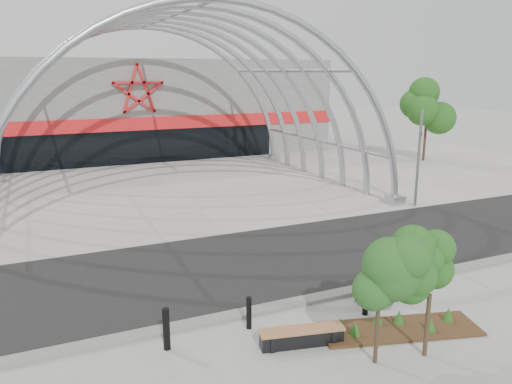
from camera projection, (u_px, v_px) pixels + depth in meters
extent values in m
plane|color=gray|center=(307.00, 298.00, 15.95)|extent=(140.00, 140.00, 0.00)
cube|color=black|center=(261.00, 261.00, 19.05)|extent=(140.00, 7.00, 0.02)
cube|color=#AAA599|center=(178.00, 192.00, 29.71)|extent=(60.00, 17.00, 0.04)
cube|color=slate|center=(311.00, 299.00, 15.71)|extent=(60.00, 0.50, 0.12)
cube|color=slate|center=(123.00, 106.00, 44.74)|extent=(34.00, 15.00, 8.00)
cube|color=black|center=(141.00, 147.00, 38.77)|extent=(22.00, 0.25, 2.60)
cube|color=red|center=(140.00, 124.00, 38.34)|extent=(34.00, 0.30, 1.00)
torus|color=#A3A8AE|center=(221.00, 228.00, 23.05)|extent=(20.36, 0.36, 20.36)
torus|color=#A3A8AE|center=(204.00, 214.00, 25.27)|extent=(20.36, 0.36, 20.36)
torus|color=#A3A8AE|center=(190.00, 202.00, 27.49)|extent=(20.36, 0.36, 20.36)
torus|color=#A3A8AE|center=(178.00, 193.00, 29.71)|extent=(20.36, 0.36, 20.36)
torus|color=#A3A8AE|center=(167.00, 184.00, 31.93)|extent=(20.36, 0.36, 20.36)
torus|color=#A3A8AE|center=(158.00, 177.00, 34.15)|extent=(20.36, 0.36, 20.36)
torus|color=#A3A8AE|center=(150.00, 170.00, 36.37)|extent=(20.36, 0.36, 20.36)
cylinder|color=#A3A8AE|center=(319.00, 140.00, 32.91)|extent=(0.20, 15.00, 0.20)
cylinder|color=#A3A8AE|center=(285.00, 71.00, 30.83)|extent=(0.20, 15.00, 0.20)
cylinder|color=#A3A8AE|center=(171.00, 16.00, 27.34)|extent=(0.20, 15.00, 0.20)
cylinder|color=#A3A8AE|center=(36.00, 71.00, 25.24)|extent=(0.20, 15.00, 0.20)
cube|color=#A3A8AE|center=(395.00, 200.00, 26.94)|extent=(0.80, 0.80, 0.50)
cube|color=#A3A8AE|center=(274.00, 158.00, 40.26)|extent=(0.80, 0.80, 0.50)
cube|color=#342514|center=(400.00, 329.00, 13.95)|extent=(4.65, 2.48, 0.09)
cone|color=#285F1C|center=(355.00, 328.00, 13.52)|extent=(0.31, 0.31, 0.38)
cone|color=#285F1C|center=(399.00, 317.00, 14.15)|extent=(0.31, 0.31, 0.38)
cone|color=#285F1C|center=(430.00, 324.00, 13.76)|extent=(0.31, 0.31, 0.38)
cone|color=#285F1C|center=(378.00, 317.00, 14.14)|extent=(0.31, 0.31, 0.38)
cone|color=#285F1C|center=(448.00, 314.00, 14.29)|extent=(0.31, 0.31, 0.38)
cone|color=#285F1C|center=(340.00, 324.00, 13.72)|extent=(0.31, 0.31, 0.38)
cylinder|color=slate|center=(418.00, 159.00, 26.07)|extent=(0.14, 0.14, 5.13)
imported|color=black|center=(420.00, 138.00, 25.80)|extent=(0.26, 0.73, 0.14)
cylinder|color=black|center=(377.00, 332.00, 12.23)|extent=(0.10, 0.10, 1.65)
ellipsoid|color=#143F1A|center=(380.00, 275.00, 11.87)|extent=(1.42, 1.42, 1.80)
cylinder|color=#322819|center=(427.00, 325.00, 12.54)|extent=(0.11, 0.11, 1.69)
ellipsoid|color=#124613|center=(432.00, 268.00, 12.17)|extent=(1.39, 1.39, 1.84)
cube|color=black|center=(302.00, 338.00, 13.17)|extent=(2.25, 0.87, 0.38)
cube|color=black|center=(271.00, 341.00, 13.00)|extent=(0.23, 0.50, 0.44)
cube|color=black|center=(331.00, 334.00, 13.33)|extent=(0.23, 0.50, 0.44)
cube|color=brown|center=(302.00, 330.00, 13.11)|extent=(2.32, 0.96, 0.07)
cube|color=black|center=(382.00, 293.00, 15.93)|extent=(1.89, 0.42, 0.32)
cube|color=black|center=(364.00, 296.00, 15.62)|extent=(0.13, 0.42, 0.38)
cube|color=black|center=(399.00, 288.00, 16.22)|extent=(0.13, 0.42, 0.38)
cube|color=olive|center=(383.00, 287.00, 15.88)|extent=(1.94, 0.48, 0.06)
cylinder|color=black|center=(166.00, 329.00, 12.88)|extent=(0.18, 0.18, 1.15)
cylinder|color=black|center=(249.00, 313.00, 13.96)|extent=(0.15, 0.15, 0.95)
cylinder|color=black|center=(366.00, 298.00, 14.74)|extent=(0.17, 0.17, 1.07)
cylinder|color=black|center=(395.00, 284.00, 15.83)|extent=(0.15, 0.15, 0.97)
cylinder|color=black|center=(403.00, 278.00, 16.22)|extent=(0.16, 0.16, 1.03)
cylinder|color=black|center=(425.00, 142.00, 39.86)|extent=(0.20, 0.20, 3.03)
ellipsoid|color=#124410|center=(427.00, 107.00, 39.21)|extent=(2.70, 2.70, 3.30)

